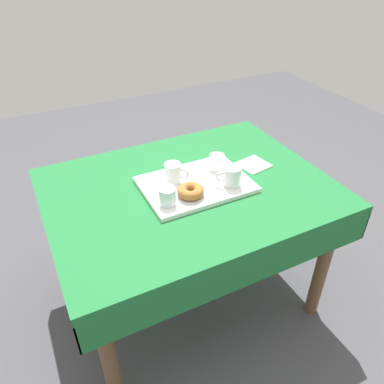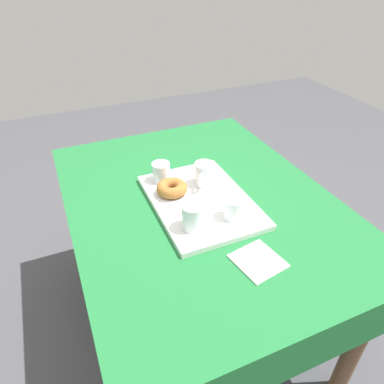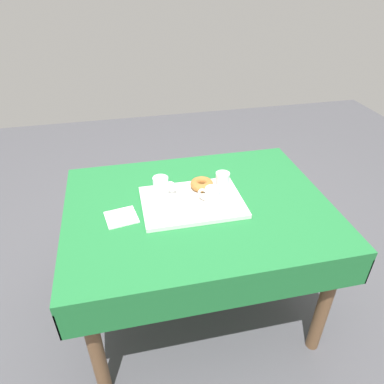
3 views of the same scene
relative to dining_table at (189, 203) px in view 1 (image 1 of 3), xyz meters
The scene contains 10 objects.
ground_plane 0.63m from the dining_table, ahead, with size 6.00×6.00×0.00m, color #47474C.
dining_table is the anchor object (origin of this frame).
serving_tray 0.11m from the dining_table, 23.40° to the right, with size 0.47×0.34×0.02m, color white.
tea_mug_left 0.24m from the dining_table, 32.00° to the right, with size 0.11×0.07×0.09m.
tea_mug_right 0.17m from the dining_table, 144.23° to the left, with size 0.10×0.09×0.09m.
water_glass_near 0.23m from the dining_table, 15.18° to the left, with size 0.07×0.07×0.08m.
water_glass_far 0.23m from the dining_table, 145.72° to the right, with size 0.07×0.07×0.08m.
donut_plate_left 0.16m from the dining_table, 112.64° to the right, with size 0.12×0.12×0.01m, color silver.
sugar_donut_left 0.17m from the dining_table, 112.64° to the right, with size 0.11×0.11×0.04m, color #A3662D.
paper_napkin 0.38m from the dining_table, ahead, with size 0.14×0.13×0.01m, color white.
Camera 1 is at (-0.61, -1.25, 1.67)m, focal length 35.22 mm.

